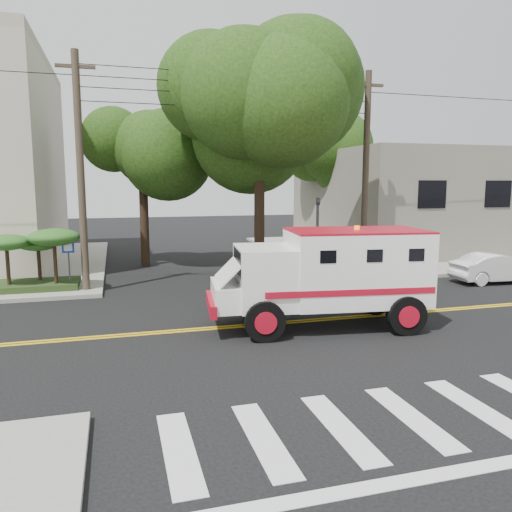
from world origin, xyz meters
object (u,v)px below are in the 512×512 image
object	(u,v)px
pedestrian_a	(338,252)
pedestrian_b	(353,256)
parked_sedan	(497,268)
armored_truck	(329,272)

from	to	relation	value
pedestrian_a	pedestrian_b	world-z (taller)	pedestrian_b
parked_sedan	pedestrian_b	bearing A→B (deg)	64.27
armored_truck	pedestrian_b	bearing A→B (deg)	65.38
parked_sedan	pedestrian_b	xyz separation A→B (m)	(-5.27, 2.92, 0.32)
armored_truck	pedestrian_b	world-z (taller)	armored_truck
armored_truck	pedestrian_a	size ratio (longest dim) A/B	4.15
armored_truck	pedestrian_a	distance (m)	9.69
parked_sedan	armored_truck	bearing A→B (deg)	116.47
pedestrian_a	parked_sedan	bearing A→B (deg)	120.26
parked_sedan	pedestrian_b	distance (m)	6.03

